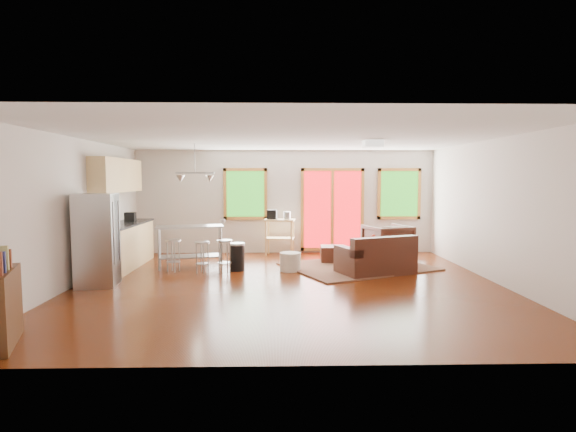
{
  "coord_description": "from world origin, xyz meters",
  "views": [
    {
      "loc": [
        -0.19,
        -7.86,
        1.87
      ],
      "look_at": [
        0.0,
        0.3,
        1.2
      ],
      "focal_mm": 28.0,
      "sensor_mm": 36.0,
      "label": 1
    }
  ],
  "objects_px": {
    "loveseat": "(376,259)",
    "coffee_table": "(371,251)",
    "rug": "(358,266)",
    "ottoman": "(333,254)",
    "refrigerator": "(97,240)",
    "armchair": "(387,241)",
    "kitchen_cart": "(279,224)",
    "island": "(190,239)"
  },
  "relations": [
    {
      "from": "loveseat",
      "to": "coffee_table",
      "type": "bearing_deg",
      "value": 65.18
    },
    {
      "from": "rug",
      "to": "ottoman",
      "type": "height_order",
      "value": "ottoman"
    },
    {
      "from": "loveseat",
      "to": "ottoman",
      "type": "relative_size",
      "value": 3.0
    },
    {
      "from": "ottoman",
      "to": "refrigerator",
      "type": "bearing_deg",
      "value": -153.91
    },
    {
      "from": "armchair",
      "to": "coffee_table",
      "type": "bearing_deg",
      "value": 31.02
    },
    {
      "from": "loveseat",
      "to": "kitchen_cart",
      "type": "distance_m",
      "value": 3.0
    },
    {
      "from": "coffee_table",
      "to": "island",
      "type": "bearing_deg",
      "value": -179.74
    },
    {
      "from": "loveseat",
      "to": "refrigerator",
      "type": "height_order",
      "value": "refrigerator"
    },
    {
      "from": "ottoman",
      "to": "island",
      "type": "bearing_deg",
      "value": -170.67
    },
    {
      "from": "armchair",
      "to": "refrigerator",
      "type": "relative_size",
      "value": 0.57
    },
    {
      "from": "loveseat",
      "to": "island",
      "type": "height_order",
      "value": "island"
    },
    {
      "from": "rug",
      "to": "island",
      "type": "bearing_deg",
      "value": 178.53
    },
    {
      "from": "rug",
      "to": "island",
      "type": "xyz_separation_m",
      "value": [
        -3.57,
        0.09,
        0.6
      ]
    },
    {
      "from": "coffee_table",
      "to": "island",
      "type": "xyz_separation_m",
      "value": [
        -3.86,
        -0.02,
        0.27
      ]
    },
    {
      "from": "island",
      "to": "rug",
      "type": "bearing_deg",
      "value": -1.47
    },
    {
      "from": "loveseat",
      "to": "kitchen_cart",
      "type": "bearing_deg",
      "value": 109.13
    },
    {
      "from": "coffee_table",
      "to": "island",
      "type": "relative_size",
      "value": 0.71
    },
    {
      "from": "coffee_table",
      "to": "island",
      "type": "distance_m",
      "value": 3.87
    },
    {
      "from": "coffee_table",
      "to": "kitchen_cart",
      "type": "relative_size",
      "value": 0.94
    },
    {
      "from": "coffee_table",
      "to": "armchair",
      "type": "distance_m",
      "value": 0.78
    },
    {
      "from": "ottoman",
      "to": "kitchen_cart",
      "type": "distance_m",
      "value": 1.67
    },
    {
      "from": "island",
      "to": "kitchen_cart",
      "type": "bearing_deg",
      "value": 38.32
    },
    {
      "from": "loveseat",
      "to": "island",
      "type": "bearing_deg",
      "value": 147.29
    },
    {
      "from": "coffee_table",
      "to": "ottoman",
      "type": "relative_size",
      "value": 1.94
    },
    {
      "from": "coffee_table",
      "to": "refrigerator",
      "type": "height_order",
      "value": "refrigerator"
    },
    {
      "from": "coffee_table",
      "to": "ottoman",
      "type": "bearing_deg",
      "value": 146.83
    },
    {
      "from": "refrigerator",
      "to": "coffee_table",
      "type": "bearing_deg",
      "value": 11.47
    },
    {
      "from": "island",
      "to": "refrigerator",
      "type": "bearing_deg",
      "value": -128.13
    },
    {
      "from": "armchair",
      "to": "island",
      "type": "xyz_separation_m",
      "value": [
        -4.36,
        -0.6,
        0.15
      ]
    },
    {
      "from": "rug",
      "to": "loveseat",
      "type": "distance_m",
      "value": 0.77
    },
    {
      "from": "ottoman",
      "to": "kitchen_cart",
      "type": "height_order",
      "value": "kitchen_cart"
    },
    {
      "from": "rug",
      "to": "refrigerator",
      "type": "relative_size",
      "value": 1.74
    },
    {
      "from": "armchair",
      "to": "refrigerator",
      "type": "height_order",
      "value": "refrigerator"
    },
    {
      "from": "refrigerator",
      "to": "ottoman",
      "type": "bearing_deg",
      "value": 19.7
    },
    {
      "from": "refrigerator",
      "to": "kitchen_cart",
      "type": "distance_m",
      "value": 4.47
    },
    {
      "from": "rug",
      "to": "ottoman",
      "type": "distance_m",
      "value": 0.78
    },
    {
      "from": "rug",
      "to": "loveseat",
      "type": "relative_size",
      "value": 1.73
    },
    {
      "from": "coffee_table",
      "to": "island",
      "type": "height_order",
      "value": "island"
    },
    {
      "from": "kitchen_cart",
      "to": "island",
      "type": "bearing_deg",
      "value": -141.68
    },
    {
      "from": "loveseat",
      "to": "coffee_table",
      "type": "relative_size",
      "value": 1.55
    },
    {
      "from": "rug",
      "to": "armchair",
      "type": "height_order",
      "value": "armchair"
    },
    {
      "from": "coffee_table",
      "to": "armchair",
      "type": "relative_size",
      "value": 1.14
    }
  ]
}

